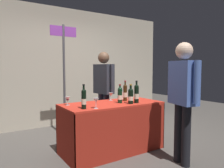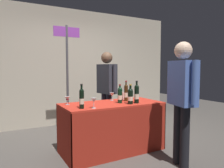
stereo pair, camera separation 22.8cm
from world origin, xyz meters
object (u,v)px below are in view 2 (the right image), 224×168
at_px(wine_glass_near_vendor, 67,99).
at_px(wine_glass_mid, 94,100).
at_px(tasting_table, 112,118).
at_px(vendor_presenter, 107,85).
at_px(wine_glass_near_taster, 112,95).
at_px(featured_wine_bottle, 130,96).
at_px(taster_foreground_right, 182,92).
at_px(display_bottle_0, 82,98).
at_px(booth_signpost, 67,69).

height_order(wine_glass_near_vendor, wine_glass_mid, wine_glass_mid).
xyz_separation_m(tasting_table, vendor_presenter, (0.34, 0.84, 0.45)).
bearing_deg(wine_glass_near_taster, wine_glass_mid, -137.93).
distance_m(featured_wine_bottle, vendor_presenter, 1.07).
bearing_deg(tasting_table, taster_foreground_right, -58.54).
distance_m(wine_glass_mid, vendor_presenter, 1.35).
bearing_deg(wine_glass_near_vendor, wine_glass_mid, -63.16).
distance_m(tasting_table, vendor_presenter, 1.01).
xyz_separation_m(tasting_table, featured_wine_bottle, (0.20, -0.22, 0.37)).
bearing_deg(taster_foreground_right, wine_glass_near_taster, 34.00).
xyz_separation_m(display_bottle_0, booth_signpost, (0.19, 1.27, 0.40)).
relative_size(featured_wine_bottle, vendor_presenter, 0.19).
bearing_deg(taster_foreground_right, wine_glass_mid, 70.50).
bearing_deg(booth_signpost, display_bottle_0, -98.72).
height_order(featured_wine_bottle, vendor_presenter, vendor_presenter).
bearing_deg(display_bottle_0, wine_glass_near_vendor, 100.94).
bearing_deg(tasting_table, featured_wine_bottle, -48.76).
relative_size(wine_glass_mid, booth_signpost, 0.07).
xyz_separation_m(tasting_table, wine_glass_near_vendor, (-0.66, 0.19, 0.33)).
relative_size(tasting_table, wine_glass_near_vendor, 12.80).
distance_m(display_bottle_0, wine_glass_mid, 0.17).
bearing_deg(tasting_table, booth_signpost, 110.33).
distance_m(display_bottle_0, vendor_presenter, 1.40).
xyz_separation_m(vendor_presenter, taster_foreground_right, (0.22, -1.75, 0.02)).
relative_size(featured_wine_bottle, wine_glass_near_vendor, 2.47).
distance_m(featured_wine_bottle, display_bottle_0, 0.78).
distance_m(tasting_table, display_bottle_0, 0.73).
distance_m(wine_glass_mid, booth_signpost, 1.40).
bearing_deg(featured_wine_bottle, booth_signpost, 114.66).
bearing_deg(wine_glass_near_taster, display_bottle_0, -147.85).
bearing_deg(wine_glass_near_vendor, tasting_table, -15.86).
height_order(display_bottle_0, wine_glass_mid, display_bottle_0).
xyz_separation_m(display_bottle_0, vendor_presenter, (0.93, 1.05, 0.07)).
height_order(wine_glass_near_taster, taster_foreground_right, taster_foreground_right).
height_order(vendor_presenter, booth_signpost, booth_signpost).
height_order(display_bottle_0, wine_glass_near_taster, display_bottle_0).
bearing_deg(taster_foreground_right, wine_glass_near_vendor, 61.53).
bearing_deg(wine_glass_near_taster, featured_wine_bottle, -81.77).
xyz_separation_m(wine_glass_mid, wine_glass_near_taster, (0.56, 0.51, -0.01)).
bearing_deg(wine_glass_near_taster, vendor_presenter, 70.50).
bearing_deg(display_bottle_0, wine_glass_mid, -20.40).
height_order(wine_glass_near_vendor, vendor_presenter, vendor_presenter).
relative_size(tasting_table, vendor_presenter, 0.96).
bearing_deg(featured_wine_bottle, wine_glass_mid, -176.01).
height_order(wine_glass_near_taster, vendor_presenter, vendor_presenter).
distance_m(tasting_table, featured_wine_bottle, 0.47).
bearing_deg(display_bottle_0, featured_wine_bottle, -0.98).
bearing_deg(vendor_presenter, taster_foreground_right, -3.25).
bearing_deg(wine_glass_mid, vendor_presenter, 54.97).
height_order(wine_glass_mid, wine_glass_near_taster, wine_glass_mid).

